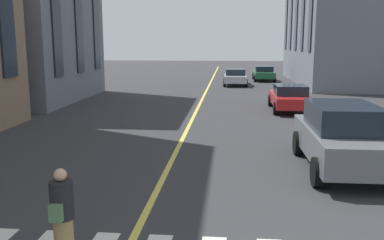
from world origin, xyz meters
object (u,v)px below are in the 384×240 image
car_green_far (264,73)px  car_grey_trailing (342,136)px  car_silver_oncoming (235,77)px  pedestrian_near (62,216)px  car_red_near (290,97)px

car_green_far → car_grey_trailing: size_ratio=0.94×
car_grey_trailing → car_silver_oncoming: (23.74, 2.71, -0.27)m
car_green_far → car_silver_oncoming: 5.33m
car_grey_trailing → pedestrian_near: bearing=134.1°
pedestrian_near → car_grey_trailing: bearing=-45.9°
pedestrian_near → car_silver_oncoming: bearing=-6.1°
car_green_far → car_red_near: same height
car_green_far → car_red_near: 17.76m
car_red_near → car_silver_oncoming: bearing=11.6°
car_green_far → car_silver_oncoming: same height
car_green_far → car_grey_trailing: bearing=180.0°
car_grey_trailing → pedestrian_near: (-5.66, 5.84, -0.17)m
car_green_far → car_red_near: size_ratio=1.00×
car_silver_oncoming → pedestrian_near: bearing=173.9°
car_green_far → pedestrian_near: 34.49m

